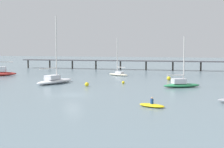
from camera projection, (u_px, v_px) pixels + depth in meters
name	position (u px, v px, depth m)	size (l,w,h in m)	color
ground_plane	(73.00, 95.00, 44.76)	(400.00, 400.00, 0.00)	slate
pier	(209.00, 58.00, 91.28)	(83.24, 7.27, 7.06)	#4C4C51
sailboat_green	(181.00, 84.00, 53.12)	(6.70, 5.04, 8.63)	#287F4C
sailboat_cream	(118.00, 73.00, 76.40)	(6.34, 4.67, 9.22)	beige
sailboat_white	(55.00, 80.00, 58.92)	(4.63, 9.69, 12.65)	white
dinghy_yellow	(152.00, 105.00, 35.37)	(3.48, 2.45, 1.14)	yellow
mooring_buoy_far	(123.00, 82.00, 58.52)	(0.53, 0.53, 0.53)	yellow
mooring_buoy_inner	(87.00, 84.00, 54.49)	(0.73, 0.73, 0.73)	yellow
mooring_buoy_outer	(169.00, 78.00, 65.04)	(0.82, 0.82, 0.82)	yellow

